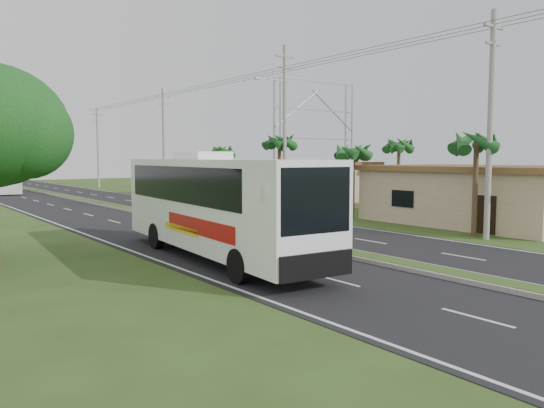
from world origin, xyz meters
TOP-DOWN VIEW (x-y plane):
  - ground at (0.00, 0.00)m, footprint 180.00×180.00m
  - road_asphalt at (0.00, 20.00)m, footprint 14.00×160.00m
  - median_strip at (0.00, 20.00)m, footprint 1.20×160.00m
  - lane_edge_left at (-6.70, 20.00)m, footprint 0.12×160.00m
  - lane_edge_right at (6.70, 20.00)m, footprint 0.12×160.00m
  - shop_near at (14.00, 6.00)m, footprint 8.60×12.60m
  - shop_mid at (14.00, 22.00)m, footprint 7.60×10.60m
  - shop_far at (14.00, 36.00)m, footprint 8.60×11.60m
  - palm_verge_a at (9.00, 3.00)m, footprint 2.40×2.40m
  - palm_verge_b at (9.40, 12.00)m, footprint 2.40×2.40m
  - palm_verge_c at (8.80, 19.00)m, footprint 2.40×2.40m
  - palm_verge_d at (9.30, 28.00)m, footprint 2.40×2.40m
  - palm_behind_shop at (17.50, 15.00)m, footprint 2.40×2.40m
  - utility_pole_a at (8.50, 2.00)m, footprint 1.60×0.28m
  - utility_pole_b at (8.47, 18.00)m, footprint 3.20×0.28m
  - utility_pole_c at (8.50, 38.00)m, footprint 1.60×0.28m
  - utility_pole_d at (8.50, 58.00)m, footprint 1.60×0.28m
  - billboard_lattice at (22.00, 30.00)m, footprint 10.18×1.18m
  - coach_bus_main at (-4.61, 5.74)m, footprint 3.85×13.32m
  - coach_bus_far at (-3.59, 54.13)m, footprint 3.24×10.95m
  - motorcyclist at (-2.00, 2.50)m, footprint 1.62×0.49m

SIDE VIEW (x-z plane):
  - ground at x=0.00m, z-range 0.00..0.00m
  - lane_edge_left at x=-6.70m, z-range 0.00..0.00m
  - lane_edge_right at x=6.70m, z-range 0.00..0.00m
  - road_asphalt at x=0.00m, z-range 0.00..0.02m
  - median_strip at x=0.00m, z-range 0.01..0.20m
  - motorcyclist at x=-2.00m, z-range -0.28..2.10m
  - shop_near at x=14.00m, z-range 0.02..3.54m
  - coach_bus_far at x=-3.59m, z-range 0.21..3.36m
  - shop_mid at x=14.00m, z-range 0.02..3.69m
  - shop_far at x=14.00m, z-range 0.02..3.84m
  - coach_bus_main at x=-4.61m, z-range 0.21..4.46m
  - palm_verge_b at x=9.40m, z-range 1.83..6.88m
  - palm_verge_d at x=9.30m, z-range 1.92..7.17m
  - palm_verge_a at x=9.00m, z-range 2.02..7.47m
  - palm_behind_shop at x=17.50m, z-range 2.11..7.76m
  - palm_verge_c at x=8.80m, z-range 2.20..8.05m
  - utility_pole_d at x=8.50m, z-range 0.17..10.67m
  - utility_pole_a at x=8.50m, z-range 0.17..11.17m
  - utility_pole_c at x=8.50m, z-range 0.17..11.17m
  - utility_pole_b at x=8.47m, z-range 0.26..12.26m
  - billboard_lattice at x=22.00m, z-range 0.79..12.86m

